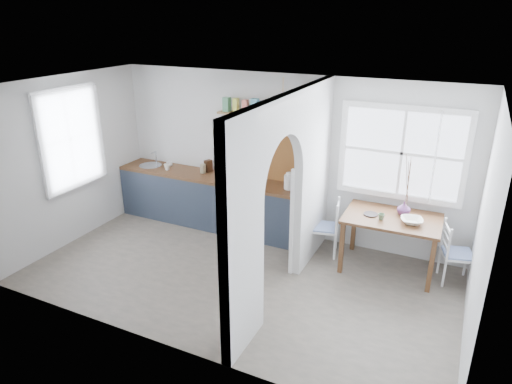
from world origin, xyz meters
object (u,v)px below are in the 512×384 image
at_px(kettle, 289,181).
at_px(vase, 404,208).
at_px(chair_left, 325,227).
at_px(chair_right, 458,253).
at_px(dining_table, 389,243).

bearing_deg(kettle, vase, 3.81).
xyz_separation_m(chair_left, chair_right, (1.86, 0.01, -0.01)).
distance_m(dining_table, kettle, 1.74).
distance_m(chair_left, kettle, 0.88).
distance_m(chair_right, vase, 0.91).
bearing_deg(vase, dining_table, -127.69).
relative_size(dining_table, kettle, 4.97).
bearing_deg(dining_table, kettle, 172.20).
distance_m(dining_table, chair_right, 0.89).
relative_size(dining_table, chair_right, 1.52).
bearing_deg(chair_left, dining_table, 74.07).
bearing_deg(vase, kettle, 178.84).
xyz_separation_m(chair_left, kettle, (-0.64, 0.13, 0.59)).
relative_size(chair_right, kettle, 3.28).
height_order(dining_table, chair_right, chair_right).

